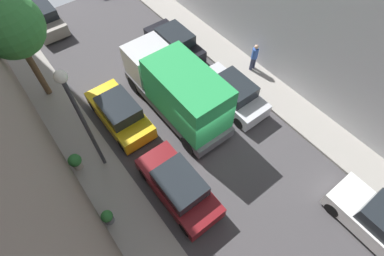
% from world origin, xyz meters
% --- Properties ---
extents(ground, '(32.00, 32.00, 0.00)m').
position_xyz_m(ground, '(0.00, 0.00, 0.00)').
color(ground, '#423F42').
extents(sidewalk_left, '(2.00, 44.00, 0.15)m').
position_xyz_m(sidewalk_left, '(-5.00, 0.00, 0.07)').
color(sidewalk_left, gray).
rests_on(sidewalk_left, ground).
extents(sidewalk_right, '(2.00, 44.00, 0.15)m').
position_xyz_m(sidewalk_right, '(5.00, 0.00, 0.07)').
color(sidewalk_right, gray).
rests_on(sidewalk_right, ground).
extents(parked_car_left_2, '(1.78, 4.20, 1.57)m').
position_xyz_m(parked_car_left_2, '(-2.70, -1.12, 0.72)').
color(parked_car_left_2, maroon).
rests_on(parked_car_left_2, ground).
extents(parked_car_left_3, '(1.78, 4.20, 1.57)m').
position_xyz_m(parked_car_left_3, '(-2.70, 3.93, 0.72)').
color(parked_car_left_3, gold).
rests_on(parked_car_left_3, ground).
extents(parked_car_left_4, '(1.78, 4.20, 1.57)m').
position_xyz_m(parked_car_left_4, '(-2.70, 14.14, 0.72)').
color(parked_car_left_4, gray).
rests_on(parked_car_left_4, ground).
extents(parked_car_right_1, '(1.78, 4.20, 1.57)m').
position_xyz_m(parked_car_right_1, '(2.70, -7.37, 0.72)').
color(parked_car_right_1, white).
rests_on(parked_car_right_1, ground).
extents(parked_car_right_2, '(1.78, 4.20, 1.57)m').
position_xyz_m(parked_car_right_2, '(2.70, 1.45, 0.72)').
color(parked_car_right_2, silver).
rests_on(parked_car_right_2, ground).
extents(parked_car_right_3, '(1.78, 4.20, 1.57)m').
position_xyz_m(parked_car_right_3, '(2.70, 6.67, 0.72)').
color(parked_car_right_3, black).
rests_on(parked_car_right_3, ground).
extents(delivery_truck, '(2.26, 6.60, 3.38)m').
position_xyz_m(delivery_truck, '(0.00, 2.62, 1.79)').
color(delivery_truck, '#4C4C51').
rests_on(delivery_truck, ground).
extents(pedestrian, '(0.40, 0.36, 1.72)m').
position_xyz_m(pedestrian, '(5.38, 2.52, 1.07)').
color(pedestrian, '#2D334C').
rests_on(pedestrian, sidewalk_right).
extents(street_tree_0, '(2.99, 2.99, 5.83)m').
position_xyz_m(street_tree_0, '(-4.95, 8.12, 4.45)').
color(street_tree_0, brown).
rests_on(street_tree_0, sidewalk_left).
extents(potted_plant_0, '(0.60, 0.60, 0.91)m').
position_xyz_m(potted_plant_0, '(-5.67, 2.76, 0.66)').
color(potted_plant_0, '#B2A899').
rests_on(potted_plant_0, sidewalk_left).
extents(potted_plant_2, '(0.49, 0.49, 0.78)m').
position_xyz_m(potted_plant_2, '(-5.74, -0.36, 0.57)').
color(potted_plant_2, slate).
rests_on(potted_plant_2, sidewalk_left).
extents(lamp_post, '(0.44, 0.44, 5.84)m').
position_xyz_m(lamp_post, '(-4.60, 2.24, 3.96)').
color(lamp_post, '#333338').
rests_on(lamp_post, sidewalk_left).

